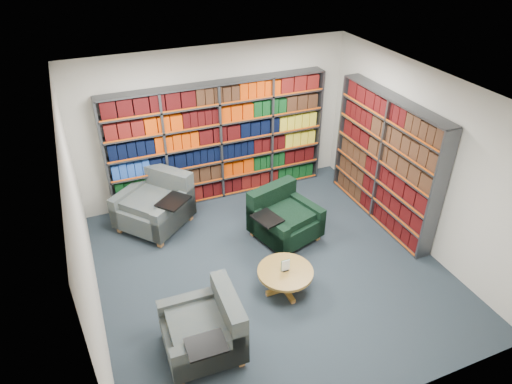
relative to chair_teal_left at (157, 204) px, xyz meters
name	(u,v)px	position (x,y,z in m)	size (l,w,h in m)	color
room_shell	(273,192)	(1.31, -1.86, 1.02)	(5.02, 5.02, 2.82)	#1A232C
bookshelf_back	(219,142)	(1.31, 0.48, 0.72)	(4.00, 0.28, 2.20)	#47494F
bookshelf_right	(385,161)	(3.66, -1.26, 0.72)	(0.28, 2.50, 2.20)	#47494F
chair_teal_left	(157,204)	(0.00, 0.00, 0.00)	(1.45, 1.45, 0.94)	#10223E
chair_green_right	(282,218)	(1.83, -1.14, -0.04)	(1.21, 1.15, 0.84)	black
chair_teal_front	(209,330)	(0.01, -2.91, -0.04)	(0.94, 1.08, 0.83)	#10223E
coffee_table	(285,275)	(1.31, -2.35, -0.08)	(0.79, 0.79, 0.56)	olive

